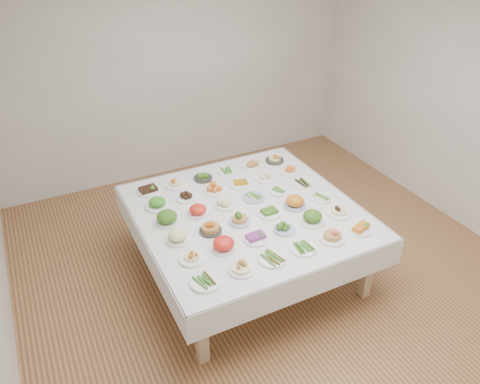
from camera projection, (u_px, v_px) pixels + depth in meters
name	position (u px, v px, depth m)	size (l,w,h in m)	color
room_envelope	(274.00, 105.00, 4.05)	(5.02, 5.02, 2.81)	#A76E45
display_table	(247.00, 216.00, 4.62)	(2.11, 2.11, 0.75)	white
dish_0	(205.00, 281.00, 3.69)	(0.24, 0.24, 0.06)	white
dish_1	(241.00, 266.00, 3.80)	(0.21, 0.21, 0.11)	white
dish_2	(272.00, 258.00, 3.93)	(0.24, 0.23, 0.06)	white
dish_3	(303.00, 248.00, 4.05)	(0.23, 0.23, 0.05)	white
dish_4	(333.00, 233.00, 4.15)	(0.24, 0.23, 0.15)	white
dish_5	(361.00, 228.00, 4.28)	(0.20, 0.20, 0.09)	white
dish_6	(192.00, 256.00, 3.93)	(0.22, 0.22, 0.10)	white
dish_7	(224.00, 244.00, 4.03)	(0.21, 0.21, 0.14)	white
dish_8	(256.00, 236.00, 4.16)	(0.22, 0.22, 0.11)	white
dish_9	(284.00, 228.00, 4.28)	(0.20, 0.20, 0.08)	#4C66B2
dish_10	(312.00, 217.00, 4.38)	(0.23, 0.23, 0.14)	white
dish_11	(339.00, 209.00, 4.50)	(0.23, 0.23, 0.13)	white
dish_12	(178.00, 235.00, 4.14)	(0.21, 0.21, 0.13)	white
dish_13	(210.00, 226.00, 4.26)	(0.22, 0.21, 0.13)	#2F2C2A
dish_14	(240.00, 218.00, 4.38)	(0.20, 0.20, 0.12)	#4C66B2
dish_15	(269.00, 211.00, 4.51)	(0.23, 0.23, 0.10)	white
dish_16	(295.00, 201.00, 4.62)	(0.22, 0.22, 0.13)	#4C66B2
dish_17	(321.00, 198.00, 4.75)	(0.20, 0.20, 0.05)	white
dish_18	(167.00, 217.00, 4.37)	(0.22, 0.22, 0.13)	white
dish_19	(198.00, 210.00, 4.50)	(0.20, 0.20, 0.12)	white
dish_20	(225.00, 203.00, 4.63)	(0.20, 0.20, 0.09)	white
dish_21	(254.00, 197.00, 4.76)	(0.23, 0.23, 0.05)	#4C66B2
dish_22	(279.00, 191.00, 4.87)	(0.20, 0.20, 0.05)	white
dish_23	(303.00, 184.00, 4.99)	(0.20, 0.20, 0.05)	white
dish_24	(157.00, 202.00, 4.61)	(0.24, 0.24, 0.13)	white
dish_25	(186.00, 196.00, 4.74)	(0.20, 0.20, 0.09)	white
dish_26	(214.00, 188.00, 4.86)	(0.21, 0.21, 0.10)	white
dish_27	(241.00, 182.00, 4.98)	(0.23, 0.23, 0.10)	white
dish_28	(265.00, 176.00, 5.08)	(0.22, 0.22, 0.11)	white
dish_29	(290.00, 170.00, 5.21)	(0.22, 0.22, 0.09)	white
dish_30	(148.00, 188.00, 4.85)	(0.22, 0.22, 0.11)	white
dish_31	(176.00, 182.00, 4.96)	(0.23, 0.23, 0.12)	white
dish_32	(203.00, 177.00, 5.09)	(0.20, 0.20, 0.08)	#2F2C2A
dish_33	(227.00, 171.00, 5.22)	(0.20, 0.20, 0.05)	white
dish_34	(252.00, 164.00, 5.32)	(0.23, 0.23, 0.10)	white
dish_35	(275.00, 157.00, 5.44)	(0.21, 0.21, 0.11)	#2F2C2A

